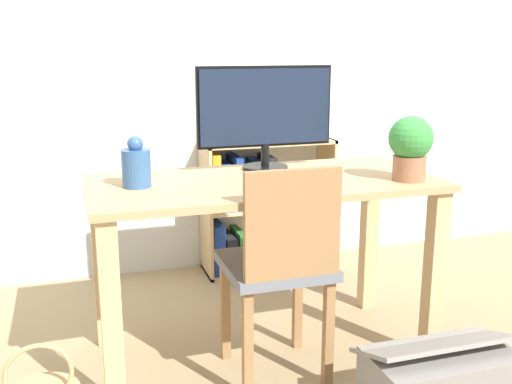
{
  "coord_description": "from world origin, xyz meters",
  "views": [
    {
      "loc": [
        -0.74,
        -2.26,
        1.29
      ],
      "look_at": [
        0.0,
        0.1,
        0.69
      ],
      "focal_mm": 42.0,
      "sensor_mm": 36.0,
      "label": 1
    }
  ],
  "objects_px": {
    "vase": "(136,166)",
    "bookshelf": "(247,205)",
    "potted_plant": "(410,145)",
    "chair": "(280,263)",
    "keyboard": "(289,179)",
    "monitor": "(265,111)"
  },
  "relations": [
    {
      "from": "vase",
      "to": "bookshelf",
      "type": "xyz_separation_m",
      "value": [
        0.73,
        0.94,
        -0.45
      ]
    },
    {
      "from": "vase",
      "to": "potted_plant",
      "type": "relative_size",
      "value": 0.76
    },
    {
      "from": "vase",
      "to": "chair",
      "type": "bearing_deg",
      "value": -26.55
    },
    {
      "from": "keyboard",
      "to": "vase",
      "type": "xyz_separation_m",
      "value": [
        -0.59,
        0.08,
        0.08
      ]
    },
    {
      "from": "vase",
      "to": "bookshelf",
      "type": "distance_m",
      "value": 1.27
    },
    {
      "from": "chair",
      "to": "vase",
      "type": "bearing_deg",
      "value": 156.09
    },
    {
      "from": "keyboard",
      "to": "potted_plant",
      "type": "relative_size",
      "value": 1.24
    },
    {
      "from": "monitor",
      "to": "bookshelf",
      "type": "relative_size",
      "value": 0.78
    },
    {
      "from": "vase",
      "to": "potted_plant",
      "type": "bearing_deg",
      "value": -11.25
    },
    {
      "from": "keyboard",
      "to": "bookshelf",
      "type": "bearing_deg",
      "value": 82.72
    },
    {
      "from": "vase",
      "to": "chair",
      "type": "relative_size",
      "value": 0.22
    },
    {
      "from": "keyboard",
      "to": "chair",
      "type": "distance_m",
      "value": 0.35
    },
    {
      "from": "potted_plant",
      "to": "bookshelf",
      "type": "bearing_deg",
      "value": 106.19
    },
    {
      "from": "bookshelf",
      "to": "potted_plant",
      "type": "bearing_deg",
      "value": -73.81
    },
    {
      "from": "potted_plant",
      "to": "keyboard",
      "type": "bearing_deg",
      "value": 164.06
    },
    {
      "from": "monitor",
      "to": "keyboard",
      "type": "distance_m",
      "value": 0.35
    },
    {
      "from": "monitor",
      "to": "chair",
      "type": "height_order",
      "value": "monitor"
    },
    {
      "from": "vase",
      "to": "potted_plant",
      "type": "distance_m",
      "value": 1.08
    },
    {
      "from": "monitor",
      "to": "bookshelf",
      "type": "bearing_deg",
      "value": 78.98
    },
    {
      "from": "monitor",
      "to": "potted_plant",
      "type": "height_order",
      "value": "monitor"
    },
    {
      "from": "keyboard",
      "to": "bookshelf",
      "type": "xyz_separation_m",
      "value": [
        0.13,
        1.02,
        -0.38
      ]
    },
    {
      "from": "vase",
      "to": "bookshelf",
      "type": "height_order",
      "value": "vase"
    }
  ]
}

